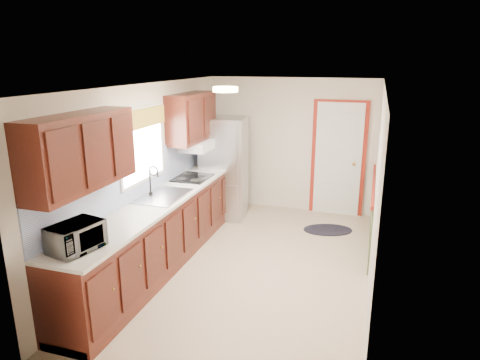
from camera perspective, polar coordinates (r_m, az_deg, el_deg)
The scene contains 8 objects.
room_shell at distance 5.47m, azimuth 1.82°, elevation -0.16°, with size 3.20×5.20×2.52m.
kitchen_run at distance 5.78m, azimuth -10.91°, elevation -3.61°, with size 0.63×4.00×2.20m.
back_wall_trim at distance 7.50m, azimuth 13.81°, elevation 1.35°, with size 1.12×2.30×2.08m.
ceiling_fixture at distance 5.17m, azimuth -1.96°, elevation 11.99°, with size 0.30×0.30×0.06m, color #FFD88C.
microwave at distance 4.37m, azimuth -21.07°, elevation -6.75°, with size 0.49×0.27×0.33m, color white.
refrigerator at distance 7.46m, azimuth -2.05°, elevation 1.64°, with size 0.80×0.77×1.76m.
rug at distance 7.21m, azimuth 11.62°, elevation -6.52°, with size 0.79×0.51×0.01m, color black.
cooktop at distance 6.61m, azimuth -6.36°, elevation 0.32°, with size 0.50×0.60×0.02m, color black.
Camera 1 is at (1.43, -5.06, 2.70)m, focal length 32.00 mm.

